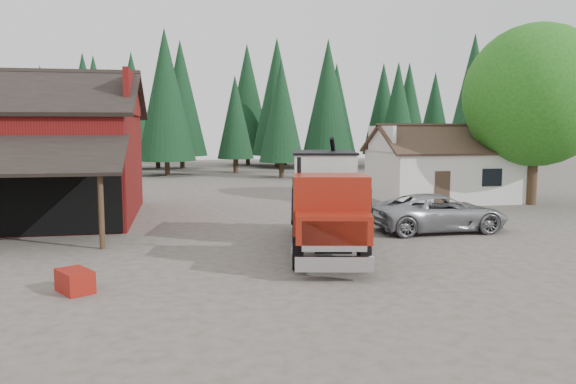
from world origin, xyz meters
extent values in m
plane|color=#4F483E|center=(0.00, 0.00, 0.00)|extent=(120.00, 120.00, 0.00)
cube|color=maroon|center=(-11.00, 10.00, 2.50)|extent=(12.00, 10.00, 5.00)
cube|color=black|center=(-11.00, 12.50, 6.00)|extent=(12.80, 5.53, 2.35)
cube|color=maroon|center=(-5.00, 10.00, 6.00)|extent=(0.25, 7.00, 2.00)
cylinder|color=#382619|center=(-5.60, 2.10, 1.40)|extent=(0.20, 0.20, 2.80)
cube|color=silver|center=(13.00, 13.00, 1.50)|extent=(8.00, 6.00, 3.00)
cube|color=#38281E|center=(13.00, 11.50, 3.75)|extent=(8.60, 3.42, 1.80)
cube|color=#38281E|center=(13.00, 14.50, 3.75)|extent=(8.60, 3.42, 1.80)
cube|color=silver|center=(9.00, 13.00, 3.75)|extent=(0.20, 4.20, 1.50)
cube|color=silver|center=(17.00, 13.00, 3.75)|extent=(0.20, 4.20, 1.50)
cube|color=#38281E|center=(11.50, 9.98, 1.00)|extent=(0.90, 0.06, 2.00)
cube|color=black|center=(14.50, 9.98, 1.60)|extent=(1.20, 0.06, 1.00)
cylinder|color=#382619|center=(17.00, 10.00, 1.60)|extent=(0.60, 0.60, 3.20)
sphere|color=#1B6116|center=(17.00, 10.00, 6.20)|extent=(8.00, 8.00, 8.00)
sphere|color=#1B6116|center=(15.80, 10.80, 5.00)|extent=(4.40, 4.40, 4.40)
sphere|color=#1B6116|center=(18.00, 9.20, 5.30)|extent=(4.80, 4.80, 4.80)
cylinder|color=#382619|center=(6.00, 30.00, 0.80)|extent=(0.44, 0.44, 1.60)
cone|color=black|center=(6.00, 30.00, 5.90)|extent=(3.96, 3.96, 9.00)
cylinder|color=#382619|center=(22.00, 26.00, 0.80)|extent=(0.44, 0.44, 1.60)
cone|color=black|center=(22.00, 26.00, 6.90)|extent=(4.84, 4.84, 11.00)
cylinder|color=#382619|center=(-4.00, 34.00, 0.80)|extent=(0.44, 0.44, 1.60)
cone|color=black|center=(-4.00, 34.00, 7.40)|extent=(5.28, 5.28, 12.00)
cylinder|color=black|center=(0.77, -2.13, 0.54)|extent=(0.55, 1.12, 1.07)
cylinder|color=black|center=(2.78, -2.53, 0.54)|extent=(0.55, 1.12, 1.07)
cylinder|color=black|center=(1.69, 2.47, 0.54)|extent=(0.55, 1.12, 1.07)
cylinder|color=black|center=(3.70, 2.07, 0.54)|extent=(0.55, 1.12, 1.07)
cylinder|color=black|center=(1.96, 3.81, 0.54)|extent=(0.55, 1.12, 1.07)
cylinder|color=black|center=(3.97, 3.41, 0.54)|extent=(0.55, 1.12, 1.07)
cube|color=black|center=(2.39, 0.73, 0.93)|extent=(2.71, 8.45, 0.39)
cube|color=silver|center=(1.48, -3.81, 0.54)|extent=(2.24, 0.61, 0.44)
cube|color=silver|center=(1.50, -3.72, 1.32)|extent=(1.84, 0.46, 0.88)
cube|color=maroon|center=(1.61, -3.14, 1.47)|extent=(2.40, 1.68, 0.83)
cube|color=maroon|center=(1.86, -1.90, 2.00)|extent=(2.63, 2.09, 1.81)
cube|color=black|center=(1.71, -2.67, 2.30)|extent=(2.03, 0.48, 0.88)
cylinder|color=black|center=(1.08, -0.84, 2.54)|extent=(0.16, 0.16, 1.76)
cube|color=black|center=(2.05, -0.94, 1.95)|extent=(2.37, 0.59, 1.56)
cube|color=black|center=(2.66, 2.08, 1.19)|extent=(3.56, 6.04, 0.16)
cube|color=beige|center=(2.66, 2.08, 2.64)|extent=(2.84, 3.60, 1.56)
cone|color=beige|center=(2.66, 2.08, 1.66)|extent=(2.53, 2.53, 0.68)
cube|color=black|center=(2.66, 2.08, 3.44)|extent=(2.95, 3.72, 0.08)
cylinder|color=black|center=(3.50, 3.30, 2.54)|extent=(1.12, 2.01, 2.98)
cube|color=maroon|center=(2.54, 4.49, 1.47)|extent=(0.73, 0.88, 0.44)
cylinder|color=silver|center=(3.09, -1.50, 0.83)|extent=(0.73, 1.07, 0.55)
imported|color=#9EA0A5|center=(8.00, 3.12, 0.80)|extent=(5.77, 2.72, 1.59)
cube|color=maroon|center=(-5.59, -3.40, 0.30)|extent=(1.17, 1.30, 0.60)
camera|label=1|loc=(-2.72, -18.82, 4.36)|focal=35.00mm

